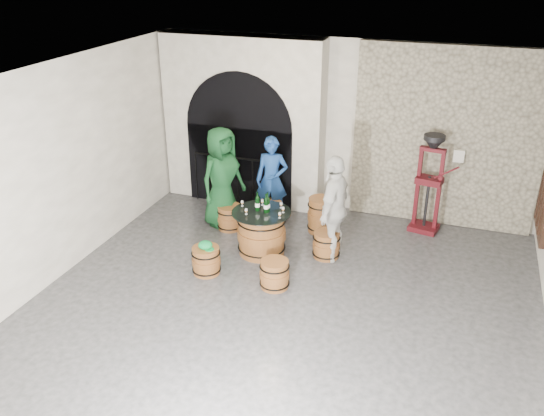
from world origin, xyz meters
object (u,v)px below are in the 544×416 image
(person_white, at_px, (334,208))
(wine_bottle_right, at_px, (268,204))
(barrel_stool_far, at_px, (270,213))
(side_barrel, at_px, (321,215))
(barrel_table, at_px, (262,233))
(person_blue, at_px, (272,180))
(barrel_stool_near_right, at_px, (274,274))
(barrel_stool_left, at_px, (230,217))
(wine_bottle_center, at_px, (266,205))
(person_green, at_px, (222,177))
(barrel_stool_right, at_px, (326,245))
(barrel_stool_near_left, at_px, (206,260))
(corking_press, at_px, (430,176))
(wine_bottle_left, at_px, (257,203))

(person_white, height_order, wine_bottle_right, person_white)
(barrel_stool_far, distance_m, side_barrel, 0.94)
(barrel_table, distance_m, person_blue, 1.34)
(barrel_stool_near_right, bearing_deg, side_barrel, 85.02)
(barrel_stool_left, distance_m, wine_bottle_right, 1.29)
(barrel_stool_far, distance_m, wine_bottle_center, 1.26)
(barrel_stool_near_right, height_order, person_green, person_green)
(barrel_stool_right, height_order, barrel_stool_near_left, same)
(corking_press, bearing_deg, barrel_stool_left, -150.91)
(wine_bottle_center, bearing_deg, barrel_stool_near_right, -63.34)
(person_green, bearing_deg, wine_bottle_center, -99.87)
(barrel_stool_right, relative_size, wine_bottle_right, 1.40)
(barrel_stool_right, bearing_deg, wine_bottle_left, -170.12)
(side_barrel, bearing_deg, wine_bottle_left, -127.17)
(barrel_stool_far, distance_m, wine_bottle_right, 1.22)
(barrel_stool_far, relative_size, wine_bottle_left, 1.40)
(person_blue, relative_size, wine_bottle_left, 4.90)
(barrel_stool_near_right, distance_m, wine_bottle_center, 1.23)
(person_blue, height_order, wine_bottle_right, person_blue)
(barrel_table, bearing_deg, person_white, 12.17)
(barrel_stool_right, xyz_separation_m, wine_bottle_left, (-1.12, -0.19, 0.66))
(wine_bottle_center, bearing_deg, barrel_stool_far, 105.96)
(barrel_stool_near_right, xyz_separation_m, person_white, (0.59, 1.16, 0.66))
(barrel_stool_far, bearing_deg, barrel_stool_right, -33.03)
(person_white, relative_size, wine_bottle_right, 5.42)
(barrel_stool_far, height_order, barrel_stool_near_right, same)
(barrel_stool_far, height_order, side_barrel, side_barrel)
(barrel_stool_left, distance_m, corking_press, 3.57)
(barrel_stool_right, bearing_deg, barrel_stool_near_left, -145.64)
(side_barrel, bearing_deg, wine_bottle_center, -120.88)
(person_blue, distance_m, wine_bottle_right, 1.24)
(barrel_stool_right, relative_size, wine_bottle_center, 1.40)
(barrel_stool_left, distance_m, side_barrel, 1.63)
(barrel_stool_near_right, bearing_deg, person_green, 132.87)
(wine_bottle_left, xyz_separation_m, corking_press, (2.53, 1.70, 0.15))
(barrel_stool_right, height_order, wine_bottle_right, wine_bottle_right)
(barrel_stool_far, xyz_separation_m, corking_press, (2.67, 0.69, 0.81))
(barrel_table, xyz_separation_m, barrel_stool_right, (1.04, 0.22, -0.15))
(side_barrel, bearing_deg, barrel_stool_far, -177.94)
(person_white, bearing_deg, barrel_stool_left, -95.40)
(person_green, bearing_deg, barrel_stool_left, -102.18)
(barrel_stool_near_right, height_order, person_blue, person_blue)
(wine_bottle_left, distance_m, corking_press, 3.05)
(person_white, bearing_deg, side_barrel, -147.27)
(barrel_table, distance_m, barrel_stool_left, 1.08)
(person_white, bearing_deg, barrel_stool_far, -114.60)
(barrel_stool_far, distance_m, barrel_stool_near_left, 1.97)
(person_white, xyz_separation_m, side_barrel, (-0.42, 0.83, -0.57))
(barrel_stool_near_left, bearing_deg, wine_bottle_center, 53.47)
(barrel_stool_left, height_order, person_white, person_white)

